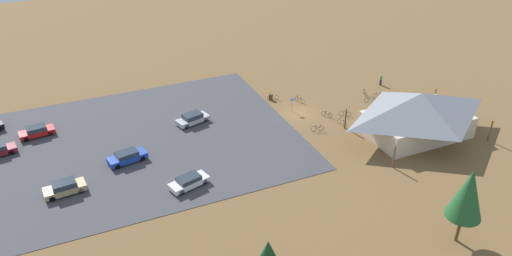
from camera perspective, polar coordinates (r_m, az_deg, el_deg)
name	(u,v)px	position (r m, az deg, el deg)	size (l,w,h in m)	color
ground	(298,113)	(68.00, 5.01, 1.71)	(160.00, 160.00, 0.00)	brown
parking_lot_asphalt	(124,145)	(62.57, -15.23, -1.95)	(42.65, 30.67, 0.05)	#424247
bike_pavilion	(419,112)	(64.49, 18.62, 1.83)	(15.27, 10.46, 5.88)	beige
trash_bin	(271,97)	(71.46, 1.75, 3.67)	(0.60, 0.60, 0.90)	brown
lot_sign	(292,103)	(67.77, 4.29, 2.98)	(0.56, 0.08, 2.20)	#99999E
pine_mideast	(468,194)	(47.13, 23.70, -7.12)	(3.24, 3.24, 7.96)	brown
bicycle_black_lone_east	(327,114)	(67.45, 8.34, 1.60)	(0.97, 1.37, 0.83)	black
bicycle_orange_yard_center	(378,95)	(74.49, 14.13, 3.78)	(1.69, 0.48, 0.77)	black
bicycle_yellow_yard_right	(365,93)	(74.73, 12.69, 4.08)	(0.68, 1.63, 0.84)	black
bicycle_red_back_row	(399,98)	(74.32, 16.54, 3.41)	(1.26, 1.25, 0.83)	black
bicycle_purple_by_bin	(317,128)	(63.74, 7.25, -0.05)	(1.66, 0.59, 0.91)	black
bicycle_green_near_sign	(345,114)	(67.99, 10.44, 1.65)	(1.51, 0.86, 0.80)	black
bicycle_white_edge_north	(273,97)	(71.47, 2.02, 3.62)	(1.78, 0.59, 0.90)	black
bicycle_blue_near_porch	(300,100)	(71.03, 5.17, 3.34)	(0.72, 1.68, 0.91)	black
bicycle_silver_trailside	(342,123)	(65.57, 10.11, 0.60)	(0.51, 1.81, 0.88)	black
bicycle_teal_edge_south	(370,100)	(72.58, 13.32, 3.19)	(1.38, 1.16, 0.84)	black
car_blue_second_row	(127,157)	(58.77, -14.93, -3.29)	(4.73, 2.60, 1.36)	#1E42B2
car_red_mid_lot	(37,131)	(68.01, -24.42, -0.35)	(4.43, 2.27, 1.35)	red
car_white_end_stall	(189,181)	(53.32, -7.90, -6.25)	(4.70, 2.91, 1.28)	white
car_tan_far_end	(65,188)	(55.66, -21.62, -6.55)	(4.44, 2.24, 1.44)	tan
car_silver_by_curb	(193,118)	(65.46, -7.47, 1.12)	(4.74, 2.92, 1.39)	#BCBCC1
visitor_at_bikes	(381,80)	(78.50, 14.50, 5.54)	(0.40, 0.38, 1.72)	#2D3347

